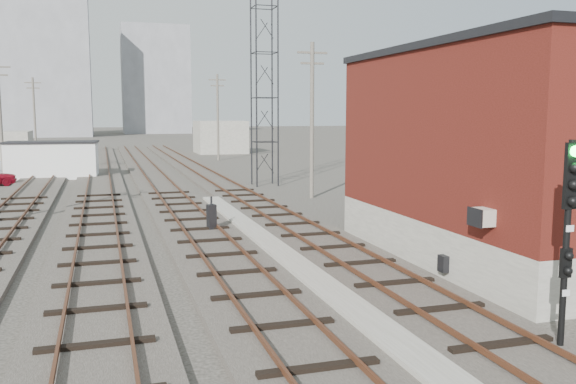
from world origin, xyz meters
name	(u,v)px	position (x,y,z in m)	size (l,w,h in m)	color
ground	(154,160)	(0.00, 60.00, 0.00)	(320.00, 320.00, 0.00)	#282621
track_right	(212,179)	(2.50, 39.00, 0.11)	(3.20, 90.00, 0.39)	#332D28
track_mid_right	(157,181)	(-1.50, 39.00, 0.11)	(3.20, 90.00, 0.39)	#332D28
track_mid_left	(99,183)	(-5.50, 39.00, 0.11)	(3.20, 90.00, 0.39)	#332D28
track_left	(38,185)	(-9.50, 39.00, 0.11)	(3.20, 90.00, 0.39)	#332D28
platform_curb	(281,255)	(0.50, 14.00, 0.13)	(0.90, 28.00, 0.26)	gray
brick_building	(496,153)	(7.50, 12.00, 3.63)	(6.54, 12.20, 7.22)	gray
lattice_tower	(264,75)	(5.50, 35.00, 7.50)	(1.60, 1.60, 15.00)	black
utility_pole_left_b	(0,115)	(-12.50, 45.00, 4.80)	(1.80, 0.24, 9.00)	#595147
utility_pole_left_c	(34,115)	(-12.50, 70.00, 4.80)	(1.80, 0.24, 9.00)	#595147
utility_pole_right_a	(312,116)	(6.50, 28.00, 4.80)	(1.80, 0.24, 9.00)	#595147
utility_pole_right_b	(218,115)	(6.50, 58.00, 4.80)	(1.80, 0.24, 9.00)	#595147
apartment_left	(36,65)	(-18.00, 135.00, 15.00)	(22.00, 14.00, 30.00)	gray
apartment_right	(155,80)	(8.00, 150.00, 13.00)	(16.00, 12.00, 26.00)	gray
shed_right	(220,137)	(9.00, 70.00, 2.00)	(6.00, 6.00, 4.00)	gray
signal_mast	(568,228)	(3.70, 4.26, 2.66)	(0.40, 0.42, 4.44)	gray
switch_stand	(212,217)	(-1.00, 19.04, 0.68)	(0.40, 0.40, 1.44)	black
site_trailer	(52,160)	(-8.89, 44.02, 1.43)	(6.95, 3.41, 2.84)	white
car_silver	(16,169)	(-11.71, 45.99, 0.66)	(1.40, 4.01, 1.32)	#9FA3A7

